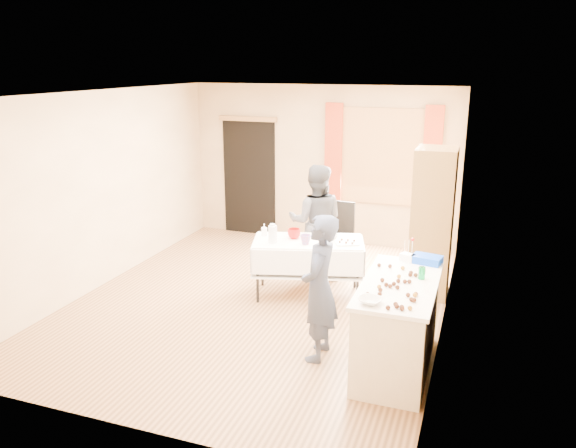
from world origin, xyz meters
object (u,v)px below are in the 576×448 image
at_px(chair, 337,250).
at_px(woman, 316,222).
at_px(cabinet, 432,223).
at_px(party_table, 308,263).
at_px(counter, 397,325).
at_px(girl, 319,288).

relative_size(chair, woman, 0.62).
bearing_deg(cabinet, woman, 176.77).
bearing_deg(party_table, counter, -62.11).
xyz_separation_m(party_table, woman, (-0.10, 0.68, 0.36)).
bearing_deg(party_table, cabinet, 5.93).
xyz_separation_m(party_table, chair, (0.11, 1.04, -0.15)).
bearing_deg(girl, chair, -170.85).
bearing_deg(chair, woman, -114.61).
height_order(girl, woman, woman).
relative_size(cabinet, chair, 1.93).
distance_m(counter, party_table, 1.99).
bearing_deg(woman, counter, 112.39).
xyz_separation_m(party_table, girl, (0.59, -1.49, 0.32)).
xyz_separation_m(cabinet, chair, (-1.37, 0.45, -0.67)).
bearing_deg(girl, party_table, -160.05).
bearing_deg(girl, cabinet, 155.38).
xyz_separation_m(counter, girl, (-0.79, -0.06, 0.31)).
distance_m(girl, woman, 2.28).
bearing_deg(chair, girl, -73.54).
distance_m(cabinet, woman, 1.59).
bearing_deg(cabinet, chair, 161.70).
relative_size(chair, girl, 0.65).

